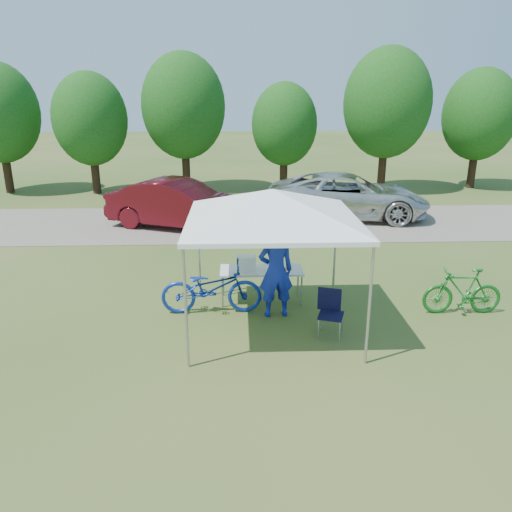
{
  "coord_description": "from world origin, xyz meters",
  "views": [
    {
      "loc": [
        -0.64,
        -8.92,
        4.42
      ],
      "look_at": [
        -0.23,
        2.0,
        0.79
      ],
      "focal_mm": 35.0,
      "sensor_mm": 36.0,
      "label": 1
    }
  ],
  "objects": [
    {
      "name": "bike_blue",
      "position": [
        -1.2,
        0.67,
        0.54
      ],
      "size": [
        2.09,
        0.76,
        1.09
      ],
      "primitive_type": "imported",
      "rotation": [
        0.0,
        0.0,
        1.59
      ],
      "color": "#1230A0",
      "rests_on": "ground"
    },
    {
      "name": "treeline",
      "position": [
        -0.29,
        14.05,
        3.53
      ],
      "size": [
        24.89,
        4.28,
        6.3
      ],
      "color": "#382314",
      "rests_on": "ground"
    },
    {
      "name": "minivan",
      "position": [
        3.35,
        8.73,
        0.82
      ],
      "size": [
        6.07,
        3.5,
        1.59
      ],
      "primitive_type": "imported",
      "rotation": [
        0.0,
        0.0,
        1.41
      ],
      "color": "silver",
      "rests_on": "gravel_strip"
    },
    {
      "name": "canopy",
      "position": [
        0.0,
        0.0,
        2.65
      ],
      "size": [
        4.53,
        4.53,
        3.0
      ],
      "color": "#A5A5AA",
      "rests_on": "ground"
    },
    {
      "name": "ground",
      "position": [
        0.0,
        0.0,
        0.0
      ],
      "size": [
        100.0,
        100.0,
        0.0
      ],
      "primitive_type": "plane",
      "color": "#2D5119",
      "rests_on": "ground"
    },
    {
      "name": "folding_chair",
      "position": [
        1.08,
        -0.36,
        0.51
      ],
      "size": [
        0.56,
        0.59,
        0.87
      ],
      "rotation": [
        0.0,
        0.0,
        -0.32
      ],
      "color": "black",
      "rests_on": "ground"
    },
    {
      "name": "sedan",
      "position": [
        -2.59,
        7.53,
        0.82
      ],
      "size": [
        5.13,
        3.35,
        1.6
      ],
      "primitive_type": "imported",
      "rotation": [
        0.0,
        0.0,
        1.2
      ],
      "color": "#560E16",
      "rests_on": "gravel_strip"
    },
    {
      "name": "cyclist",
      "position": [
        0.11,
        0.47,
        0.97
      ],
      "size": [
        0.77,
        0.56,
        1.95
      ],
      "primitive_type": "imported",
      "rotation": [
        0.0,
        0.0,
        3.29
      ],
      "color": "#1426A9",
      "rests_on": "ground"
    },
    {
      "name": "bike_green",
      "position": [
        3.97,
        0.43,
        0.49
      ],
      "size": [
        1.64,
        0.5,
        0.98
      ],
      "primitive_type": "imported",
      "rotation": [
        0.0,
        0.0,
        -1.59
      ],
      "color": "#176B22",
      "rests_on": "ground"
    },
    {
      "name": "gravel_strip",
      "position": [
        0.0,
        8.0,
        0.01
      ],
      "size": [
        24.0,
        5.0,
        0.02
      ],
      "primitive_type": "cube",
      "color": "gray",
      "rests_on": "ground"
    },
    {
      "name": "ice_cream_cup",
      "position": [
        0.4,
        1.19,
        0.76
      ],
      "size": [
        0.07,
        0.07,
        0.05
      ],
      "primitive_type": "cylinder",
      "color": "gold",
      "rests_on": "folding_table"
    },
    {
      "name": "cooler",
      "position": [
        -0.47,
        1.24,
        0.89
      ],
      "size": [
        0.42,
        0.29,
        0.3
      ],
      "color": "white",
      "rests_on": "folding_table"
    },
    {
      "name": "folding_table",
      "position": [
        -0.14,
        1.24,
        0.69
      ],
      "size": [
        1.79,
        0.75,
        0.74
      ],
      "color": "white",
      "rests_on": "ground"
    }
  ]
}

